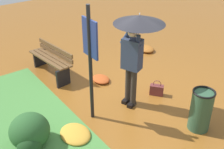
{
  "coord_description": "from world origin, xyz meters",
  "views": [
    {
      "loc": [
        3.82,
        -3.3,
        3.61
      ],
      "look_at": [
        -0.02,
        -0.42,
        0.85
      ],
      "focal_mm": 45.69,
      "sensor_mm": 36.0,
      "label": 1
    }
  ],
  "objects_px": {
    "person_with_umbrella": "(136,38)",
    "info_sign_post": "(90,52)",
    "handbag": "(157,90)",
    "park_bench": "(52,60)",
    "trash_bin": "(201,110)"
  },
  "relations": [
    {
      "from": "trash_bin",
      "to": "info_sign_post",
      "type": "bearing_deg",
      "value": -136.45
    },
    {
      "from": "person_with_umbrella",
      "to": "info_sign_post",
      "type": "bearing_deg",
      "value": -101.41
    },
    {
      "from": "park_bench",
      "to": "trash_bin",
      "type": "distance_m",
      "value": 3.76
    },
    {
      "from": "person_with_umbrella",
      "to": "handbag",
      "type": "height_order",
      "value": "person_with_umbrella"
    },
    {
      "from": "trash_bin",
      "to": "person_with_umbrella",
      "type": "bearing_deg",
      "value": -158.56
    },
    {
      "from": "handbag",
      "to": "info_sign_post",
      "type": "bearing_deg",
      "value": -97.05
    },
    {
      "from": "handbag",
      "to": "trash_bin",
      "type": "relative_size",
      "value": 0.44
    },
    {
      "from": "info_sign_post",
      "to": "park_bench",
      "type": "height_order",
      "value": "info_sign_post"
    },
    {
      "from": "handbag",
      "to": "trash_bin",
      "type": "height_order",
      "value": "trash_bin"
    },
    {
      "from": "info_sign_post",
      "to": "handbag",
      "type": "xyz_separation_m",
      "value": [
        0.2,
        1.59,
        -1.32
      ]
    },
    {
      "from": "info_sign_post",
      "to": "park_bench",
      "type": "distance_m",
      "value": 2.3
    },
    {
      "from": "park_bench",
      "to": "trash_bin",
      "type": "relative_size",
      "value": 1.68
    },
    {
      "from": "person_with_umbrella",
      "to": "handbag",
      "type": "bearing_deg",
      "value": 88.85
    },
    {
      "from": "info_sign_post",
      "to": "handbag",
      "type": "relative_size",
      "value": 6.22
    },
    {
      "from": "handbag",
      "to": "park_bench",
      "type": "distance_m",
      "value": 2.68
    }
  ]
}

